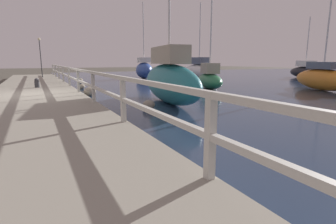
# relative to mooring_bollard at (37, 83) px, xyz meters

# --- Properties ---
(ground_plane) EXTENTS (120.00, 120.00, 0.00)m
(ground_plane) POSITION_rel_mooring_bollard_xyz_m (-0.11, -3.10, -0.58)
(ground_plane) COLOR #4C473D
(dock_walkway) EXTENTS (3.62, 36.00, 0.34)m
(dock_walkway) POSITION_rel_mooring_bollard_xyz_m (-0.11, -3.10, -0.41)
(dock_walkway) COLOR gray
(dock_walkway) RESTS_ON ground
(railing) EXTENTS (0.10, 32.50, 1.01)m
(railing) POSITION_rel_mooring_bollard_xyz_m (1.61, -3.10, 0.46)
(railing) COLOR beige
(railing) RESTS_ON dock_walkway
(boulder_upstream) EXTENTS (0.47, 0.42, 0.35)m
(boulder_upstream) POSITION_rel_mooring_bollard_xyz_m (3.13, 6.62, -0.40)
(boulder_upstream) COLOR gray
(boulder_upstream) RESTS_ON ground
(boulder_water_edge) EXTENTS (0.45, 0.40, 0.33)m
(boulder_water_edge) POSITION_rel_mooring_bollard_xyz_m (3.41, -6.73, -0.41)
(boulder_water_edge) COLOR gray
(boulder_water_edge) RESTS_ON ground
(boulder_mid_strip) EXTENTS (0.59, 0.53, 0.44)m
(boulder_mid_strip) POSITION_rel_mooring_bollard_xyz_m (2.26, -2.06, -0.36)
(boulder_mid_strip) COLOR gray
(boulder_mid_strip) RESTS_ON ground
(boulder_downstream) EXTENTS (0.41, 0.37, 0.31)m
(boulder_downstream) POSITION_rel_mooring_bollard_xyz_m (2.44, 1.56, -0.42)
(boulder_downstream) COLOR gray
(boulder_downstream) RESTS_ON ground
(boulder_far_strip) EXTENTS (0.46, 0.41, 0.34)m
(boulder_far_strip) POSITION_rel_mooring_bollard_xyz_m (2.86, 0.41, -0.40)
(boulder_far_strip) COLOR gray
(boulder_far_strip) RESTS_ON ground
(mooring_bollard) EXTENTS (0.24, 0.24, 0.48)m
(mooring_bollard) POSITION_rel_mooring_bollard_xyz_m (0.00, 0.00, 0.00)
(mooring_bollard) COLOR #333338
(mooring_bollard) RESTS_ON dock_walkway
(dock_lamp) EXTENTS (0.22, 0.22, 3.24)m
(dock_lamp) POSITION_rel_mooring_bollard_xyz_m (0.54, 9.66, 1.96)
(dock_lamp) COLOR #2D2D33
(dock_lamp) RESTS_ON dock_walkway
(sailboat_orange) EXTENTS (2.81, 4.95, 5.67)m
(sailboat_orange) POSITION_rel_mooring_bollard_xyz_m (14.89, -5.55, 0.13)
(sailboat_orange) COLOR orange
(sailboat_orange) RESTS_ON water_surface
(sailboat_green) EXTENTS (2.51, 4.13, 5.27)m
(sailboat_green) POSITION_rel_mooring_bollard_xyz_m (9.58, -1.78, 0.04)
(sailboat_green) COLOR #236B42
(sailboat_green) RESTS_ON water_surface
(sailboat_blue) EXTENTS (2.13, 3.61, 7.13)m
(sailboat_blue) POSITION_rel_mooring_bollard_xyz_m (9.62, 9.18, 0.30)
(sailboat_blue) COLOR #2D4C9E
(sailboat_blue) RESTS_ON water_surface
(sailboat_black) EXTENTS (2.62, 4.59, 5.94)m
(sailboat_black) POSITION_rel_mooring_bollard_xyz_m (24.43, 2.46, 0.12)
(sailboat_black) COLOR black
(sailboat_black) RESTS_ON water_surface
(sailboat_teal) EXTENTS (2.08, 6.00, 6.54)m
(sailboat_teal) POSITION_rel_mooring_bollard_xyz_m (4.75, -5.70, 0.36)
(sailboat_teal) COLOR #1E707A
(sailboat_teal) RESTS_ON water_surface
(sailboat_white) EXTENTS (1.66, 5.23, 6.94)m
(sailboat_white) POSITION_rel_mooring_bollard_xyz_m (14.03, 6.08, 0.24)
(sailboat_white) COLOR white
(sailboat_white) RESTS_ON water_surface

